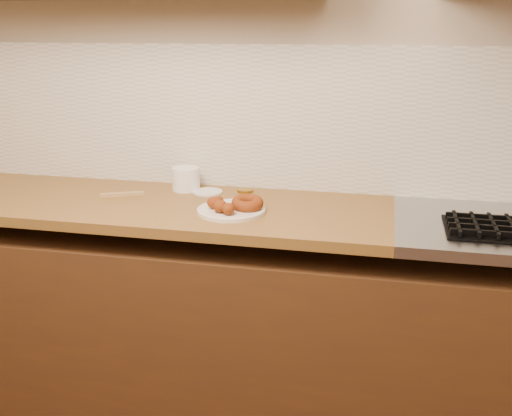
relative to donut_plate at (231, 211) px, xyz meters
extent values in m
cube|color=tan|center=(0.10, 0.38, 0.44)|extent=(4.00, 0.02, 2.70)
cube|color=#4A2A12|center=(0.10, 0.07, -0.52)|extent=(3.60, 0.60, 0.77)
cube|color=brown|center=(-0.55, 0.07, -0.03)|extent=(2.30, 0.62, 0.04)
cube|color=silver|center=(0.10, 0.37, 0.29)|extent=(3.60, 0.02, 0.60)
cube|color=black|center=(0.90, -0.01, 0.00)|extent=(0.26, 0.26, 0.01)
cube|color=black|center=(0.81, -0.01, 0.01)|extent=(0.01, 0.24, 0.02)
cube|color=black|center=(0.90, -0.10, 0.01)|extent=(0.24, 0.01, 0.02)
cube|color=black|center=(0.87, -0.01, 0.01)|extent=(0.01, 0.24, 0.02)
cube|color=black|center=(0.90, -0.04, 0.01)|extent=(0.24, 0.01, 0.02)
cube|color=black|center=(0.93, -0.01, 0.01)|extent=(0.01, 0.24, 0.02)
cube|color=black|center=(0.90, 0.02, 0.01)|extent=(0.24, 0.01, 0.02)
cube|color=black|center=(0.99, -0.01, 0.01)|extent=(0.01, 0.24, 0.02)
cube|color=black|center=(0.90, 0.08, 0.01)|extent=(0.24, 0.01, 0.02)
cylinder|color=silver|center=(0.00, 0.00, 0.00)|extent=(0.26, 0.26, 0.01)
torus|color=brown|center=(0.06, 0.02, 0.03)|extent=(0.15, 0.15, 0.05)
ellipsoid|color=brown|center=(-0.06, 0.03, 0.03)|extent=(0.06, 0.06, 0.04)
ellipsoid|color=brown|center=(-0.06, -0.01, 0.03)|extent=(0.07, 0.06, 0.05)
ellipsoid|color=brown|center=(-0.03, -0.05, 0.03)|extent=(0.08, 0.08, 0.05)
ellipsoid|color=brown|center=(0.01, -0.07, 0.03)|extent=(0.06, 0.06, 0.04)
cylinder|color=white|center=(-0.27, 0.26, 0.04)|extent=(0.14, 0.14, 0.10)
cylinder|color=silver|center=(-0.17, 0.24, 0.00)|extent=(0.14, 0.14, 0.01)
cylinder|color=#A48128|center=(-0.02, 0.29, 0.00)|extent=(0.08, 0.08, 0.01)
cube|color=#A78450|center=(-0.50, 0.12, 0.00)|extent=(0.17, 0.09, 0.01)
camera|label=1|loc=(0.55, -2.07, 0.68)|focal=42.00mm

